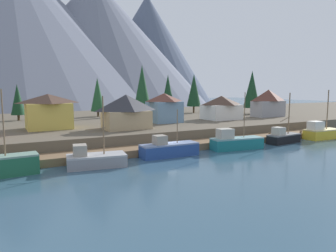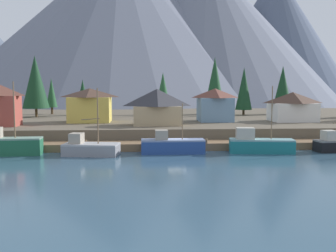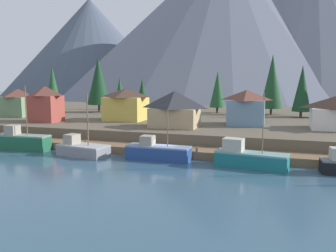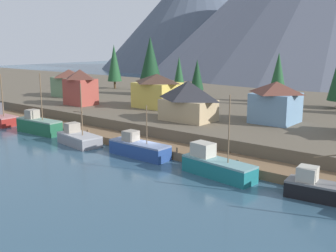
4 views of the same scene
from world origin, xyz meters
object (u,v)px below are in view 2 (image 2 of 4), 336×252
at_px(house_red, 1,105).
at_px(fishing_boat_grey, 90,148).
at_px(conifer_mid_right, 215,83).
at_px(fishing_boat_green, 7,145).
at_px(house_blue, 215,105).
at_px(conifer_near_left, 83,95).
at_px(house_yellow, 90,105).
at_px(conifer_far_right, 163,91).
at_px(conifer_back_right, 52,93).
at_px(conifer_back_left, 244,89).
at_px(fishing_boat_teal, 259,144).
at_px(house_tan, 157,107).
at_px(conifer_near_right, 283,86).
at_px(conifer_far_left, 35,82).
at_px(fishing_boat_blue, 172,145).
at_px(house_white, 293,106).

bearing_deg(house_red, fishing_boat_grey, -40.46).
bearing_deg(conifer_mid_right, fishing_boat_green, -131.71).
xyz_separation_m(house_blue, conifer_near_left, (-25.72, 17.60, 1.47)).
height_order(fishing_boat_green, house_blue, fishing_boat_green).
bearing_deg(house_yellow, conifer_far_right, 53.98).
xyz_separation_m(house_red, conifer_near_left, (8.97, 23.99, 1.17)).
relative_size(fishing_boat_grey, conifer_back_right, 1.04).
bearing_deg(conifer_back_left, fishing_boat_green, -138.85).
relative_size(house_red, conifer_far_right, 0.68).
bearing_deg(fishing_boat_teal, fishing_boat_grey, -171.43).
xyz_separation_m(fishing_boat_grey, house_blue, (19.47, 19.37, 4.57)).
distance_m(fishing_boat_green, house_yellow, 20.76).
bearing_deg(conifer_far_right, conifer_back_left, -11.05).
distance_m(fishing_boat_teal, house_blue, 19.63).
distance_m(fishing_boat_grey, house_yellow, 20.12).
height_order(house_red, conifer_near_left, conifer_near_left).
distance_m(conifer_mid_right, conifer_far_right, 11.77).
bearing_deg(conifer_far_right, fishing_boat_green, -119.93).
relative_size(conifer_mid_right, conifer_back_left, 1.23).
bearing_deg(house_tan, conifer_near_left, 122.33).
height_order(fishing_boat_grey, conifer_near_right, conifer_near_right).
bearing_deg(conifer_back_left, conifer_near_right, 12.99).
relative_size(house_red, conifer_far_left, 0.52).
xyz_separation_m(fishing_boat_green, fishing_boat_teal, (32.11, -0.35, -0.12)).
distance_m(conifer_back_left, conifer_back_right, 42.83).
bearing_deg(fishing_boat_teal, conifer_back_right, 139.11).
distance_m(conifer_near_right, conifer_back_right, 52.01).
xyz_separation_m(fishing_boat_blue, house_tan, (-1.43, 12.14, 4.43)).
xyz_separation_m(fishing_boat_grey, conifer_near_right, (38.18, 37.08, 7.91)).
xyz_separation_m(fishing_boat_grey, conifer_back_left, (28.76, 34.90, 7.35)).
xyz_separation_m(house_blue, conifer_near_right, (18.71, 17.71, 3.34)).
xyz_separation_m(fishing_boat_green, conifer_far_left, (-4.54, 31.16, 8.35)).
relative_size(conifer_near_left, conifer_back_left, 0.74).
bearing_deg(house_red, conifer_near_right, 24.29).
bearing_deg(conifer_near_right, conifer_back_left, -167.01).
bearing_deg(house_red, house_tan, -0.04).
bearing_deg(house_blue, conifer_near_right, 43.43).
xyz_separation_m(house_tan, house_white, (24.27, 5.49, -0.31)).
bearing_deg(house_red, conifer_back_left, 26.50).
bearing_deg(fishing_boat_blue, house_white, 38.22).
bearing_deg(house_tan, house_blue, 31.33).
distance_m(fishing_boat_blue, fishing_boat_teal, 11.37).
bearing_deg(conifer_near_left, fishing_boat_blue, -65.30).
relative_size(house_yellow, conifer_near_left, 0.96).
bearing_deg(conifer_far_right, fishing_boat_teal, -74.59).
distance_m(fishing_boat_teal, conifer_mid_right, 38.64).
distance_m(fishing_boat_blue, house_white, 29.14).
bearing_deg(house_yellow, conifer_back_left, 26.37).
distance_m(fishing_boat_teal, house_tan, 18.47).
bearing_deg(conifer_back_right, house_tan, -50.50).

